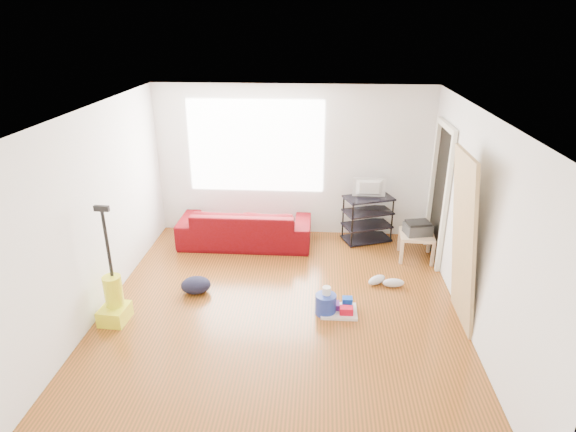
# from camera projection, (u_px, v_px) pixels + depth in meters

# --- Properties ---
(room) EXTENTS (4.51, 5.01, 2.51)m
(room) POSITION_uv_depth(u_px,v_px,m) (287.00, 216.00, 5.72)
(room) COLOR #583B15
(room) RESTS_ON ground
(sofa) EXTENTS (2.12, 0.83, 0.62)m
(sofa) POSITION_uv_depth(u_px,v_px,m) (246.00, 243.00, 7.91)
(sofa) COLOR #55050E
(sofa) RESTS_ON ground
(tv_stand) EXTENTS (0.87, 0.67, 0.76)m
(tv_stand) POSITION_uv_depth(u_px,v_px,m) (367.00, 218.00, 7.89)
(tv_stand) COLOR black
(tv_stand) RESTS_ON ground
(tv) EXTENTS (0.53, 0.07, 0.30)m
(tv) POSITION_uv_depth(u_px,v_px,m) (369.00, 188.00, 7.68)
(tv) COLOR black
(tv) RESTS_ON tv_stand
(side_table) EXTENTS (0.54, 0.54, 0.41)m
(side_table) POSITION_uv_depth(u_px,v_px,m) (417.00, 238.00, 7.31)
(side_table) COLOR #DBAA7C
(side_table) RESTS_ON ground
(printer) EXTENTS (0.43, 0.36, 0.20)m
(printer) POSITION_uv_depth(u_px,v_px,m) (418.00, 228.00, 7.25)
(printer) COLOR #363636
(printer) RESTS_ON side_table
(bucket) EXTENTS (0.29, 0.29, 0.26)m
(bucket) POSITION_uv_depth(u_px,v_px,m) (325.00, 313.00, 6.05)
(bucket) COLOR #1D3397
(bucket) RESTS_ON ground
(toilet_paper) EXTENTS (0.11, 0.11, 0.10)m
(toilet_paper) POSITION_uv_depth(u_px,v_px,m) (326.00, 300.00, 6.01)
(toilet_paper) COLOR silver
(toilet_paper) RESTS_ON bucket
(cleaning_tray) EXTENTS (0.46, 0.37, 0.16)m
(cleaning_tray) POSITION_uv_depth(u_px,v_px,m) (340.00, 309.00, 6.06)
(cleaning_tray) COLOR silver
(cleaning_tray) RESTS_ON ground
(backpack) EXTENTS (0.45, 0.38, 0.22)m
(backpack) POSITION_uv_depth(u_px,v_px,m) (196.00, 292.00, 6.52)
(backpack) COLOR black
(backpack) RESTS_ON ground
(sneakers) EXTENTS (0.53, 0.29, 0.12)m
(sneakers) POSITION_uv_depth(u_px,v_px,m) (385.00, 281.00, 6.66)
(sneakers) COLOR silver
(sneakers) RESTS_ON ground
(vacuum) EXTENTS (0.33, 0.38, 1.48)m
(vacuum) POSITION_uv_depth(u_px,v_px,m) (114.00, 300.00, 5.82)
(vacuum) COLOR yellow
(vacuum) RESTS_ON ground
(door_panel) EXTENTS (0.26, 0.85, 2.11)m
(door_panel) POSITION_uv_depth(u_px,v_px,m) (452.00, 318.00, 5.95)
(door_panel) COLOR #A18A58
(door_panel) RESTS_ON ground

